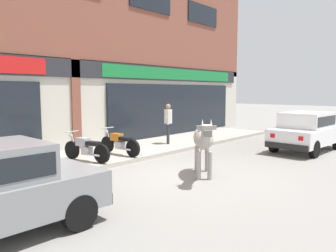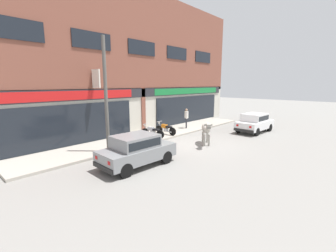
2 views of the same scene
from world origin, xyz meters
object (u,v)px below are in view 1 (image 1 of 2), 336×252
Objects in this scene: cow at (204,139)px; car_1 at (307,129)px; motorcycle_0 at (86,148)px; motorcycle_1 at (120,143)px; pedestrian at (168,119)px.

cow is 5.64m from car_1.
cow is 3.68m from motorcycle_0.
motorcycle_0 and motorcycle_1 have the same top height.
motorcycle_0 is at bearing 110.95° from cow.
motorcycle_0 is at bearing -179.62° from motorcycle_1.
cow is 3.45m from motorcycle_1.
car_1 is 2.03× the size of motorcycle_1.
cow reaches higher than motorcycle_1.
car_1 is 5.29m from pedestrian.
cow is 4.65m from pedestrian.
motorcycle_0 is at bearing 148.73° from car_1.
pedestrian reaches higher than cow.
pedestrian is (4.10, 0.30, 0.60)m from motorcycle_0.
car_1 is 8.06m from motorcycle_0.
motorcycle_1 is (-5.57, 4.19, -0.29)m from car_1.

